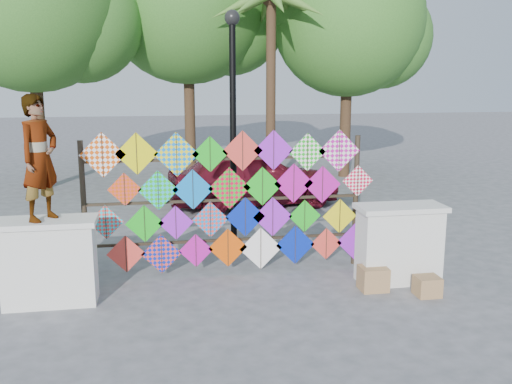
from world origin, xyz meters
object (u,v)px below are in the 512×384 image
Objects in this scene: lamppost at (233,109)px; sedan at (253,177)px; kite_rack at (231,201)px; vendor_woman at (39,158)px.

sedan is at bearing 74.91° from lamppost.
kite_rack is 3.12m from vendor_woman.
kite_rack is 2.77× the size of vendor_woman.
vendor_woman is (-2.83, -0.93, 0.93)m from kite_rack.
kite_rack is 1.13× the size of sedan.
kite_rack is at bearing -99.11° from lamppost.
vendor_woman is 3.78m from lamppost.
vendor_woman reaches higher than kite_rack.
lamppost is at bearing 157.44° from sedan.
sedan is 0.98× the size of lamppost.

